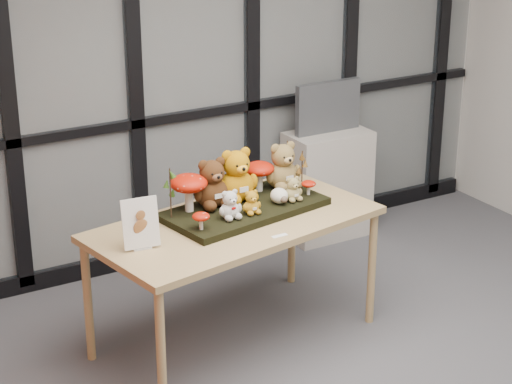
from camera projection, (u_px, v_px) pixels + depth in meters
room_shell at (434, 112)px, 4.24m from camera, size 5.00×5.00×5.00m
glass_partition at (195, 62)px, 6.33m from camera, size 4.90×0.06×2.78m
display_table at (235, 231)px, 5.38m from camera, size 1.79×1.11×0.78m
diorama_tray at (244, 209)px, 5.47m from camera, size 1.03×0.64×0.04m
bear_pooh_yellow at (236, 172)px, 5.48m from camera, size 0.31×0.29×0.36m
bear_brown_medium at (212, 180)px, 5.40m from camera, size 0.28×0.26×0.32m
bear_tan_back at (283, 163)px, 5.68m from camera, size 0.28×0.26×0.32m
bear_small_yellow at (251, 201)px, 5.32m from camera, size 0.14×0.13×0.16m
bear_white_bow at (230, 203)px, 5.25m from camera, size 0.16×0.15×0.19m
bear_beige_small at (293, 187)px, 5.51m from camera, size 0.14×0.13×0.16m
plush_cream_hedgehog at (279, 195)px, 5.48m from camera, size 0.09×0.08×0.10m
mushroom_back_left at (189, 191)px, 5.34m from camera, size 0.22×0.22×0.25m
mushroom_back_right at (259, 175)px, 5.65m from camera, size 0.18×0.18×0.20m
mushroom_front_left at (201, 220)px, 5.11m from camera, size 0.10×0.10×0.11m
mushroom_front_right at (309, 187)px, 5.61m from camera, size 0.09×0.09×0.10m
sprig_green_far_left at (171, 193)px, 5.23m from camera, size 0.05×0.05×0.30m
sprig_green_mid_left at (190, 190)px, 5.39m from camera, size 0.05×0.05×0.22m
sprig_dry_far_right at (287, 163)px, 5.74m from camera, size 0.05×0.05×0.29m
sprig_dry_mid_right at (302, 170)px, 5.66m from camera, size 0.05×0.05×0.25m
sprig_green_centre at (215, 182)px, 5.51m from camera, size 0.05×0.05×0.22m
sign_holder at (141, 226)px, 4.95m from camera, size 0.21×0.08×0.28m
label_card at (280, 236)px, 5.15m from camera, size 0.09×0.03×0.00m
cabinet at (327, 184)px, 6.97m from camera, size 0.62×0.36×0.82m
monitor at (328, 107)px, 6.77m from camera, size 0.53×0.06×0.38m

